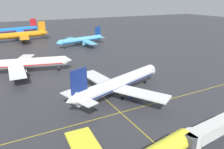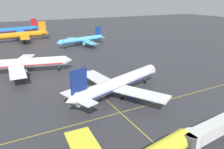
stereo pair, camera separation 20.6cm
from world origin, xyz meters
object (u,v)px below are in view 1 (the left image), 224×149
(airliner_far_right_stand, at_px, (20,35))
(airliner_distant_taxiway, at_px, (16,30))
(airliner_second_row, at_px, (119,83))
(airliner_far_left_stand, at_px, (81,40))
(airliner_third_row, at_px, (22,64))
(jet_bridge, at_px, (211,130))

(airliner_far_right_stand, relative_size, airliner_distant_taxiway, 1.05)
(airliner_second_row, height_order, airliner_far_right_stand, airliner_far_right_stand)
(airliner_far_left_stand, height_order, airliner_distant_taxiway, airliner_distant_taxiway)
(airliner_third_row, xyz_separation_m, airliner_distant_taxiway, (6.80, 103.43, 0.02))
(airliner_third_row, height_order, airliner_distant_taxiway, airliner_distant_taxiway)
(airliner_far_right_stand, distance_m, jet_bridge, 140.77)
(airliner_third_row, distance_m, airliner_far_right_stand, 73.83)
(airliner_third_row, bearing_deg, airliner_far_left_stand, 45.05)
(airliner_third_row, height_order, airliner_far_right_stand, airliner_far_right_stand)
(airliner_far_left_stand, distance_m, airliner_distant_taxiway, 71.72)
(airliner_second_row, bearing_deg, airliner_far_left_stand, 78.27)
(airliner_third_row, height_order, airliner_far_left_stand, airliner_third_row)
(airliner_distant_taxiway, bearing_deg, airliner_far_left_stand, -62.83)
(airliner_second_row, xyz_separation_m, airliner_third_row, (-23.86, 35.94, -0.03))
(airliner_third_row, relative_size, airliner_far_left_stand, 1.13)
(airliner_distant_taxiway, bearing_deg, jet_bridge, -82.95)
(airliner_far_right_stand, distance_m, airliner_distant_taxiway, 29.94)
(airliner_far_right_stand, bearing_deg, airliner_distant_taxiway, 90.38)
(airliner_far_left_stand, xyz_separation_m, airliner_distant_taxiway, (-32.75, 63.81, 0.48))
(airliner_third_row, bearing_deg, airliner_distant_taxiway, 86.24)
(airliner_third_row, height_order, jet_bridge, airliner_third_row)
(airliner_far_right_stand, bearing_deg, airliner_second_row, -81.24)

